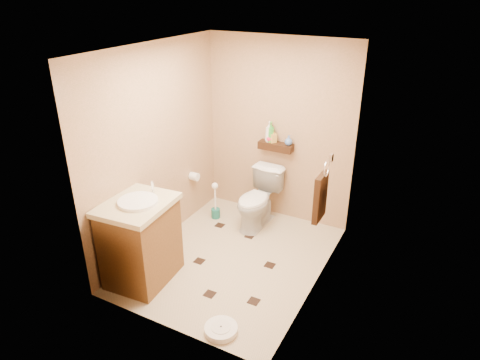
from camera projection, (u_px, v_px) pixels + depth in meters
The scene contains 20 objects.
ground at pixel (233, 258), 5.04m from camera, with size 2.50×2.50×0.00m, color #C8B293.
wall_back at pixel (279, 131), 5.53m from camera, with size 2.00×0.04×2.40m, color tan.
wall_front at pixel (160, 217), 3.53m from camera, with size 2.00×0.04×2.40m, color tan.
wall_left at pixel (157, 149), 4.95m from camera, with size 0.04×2.50×2.40m, color tan.
wall_right at pixel (323, 184), 4.11m from camera, with size 0.04×2.50×2.40m, color tan.
ceiling at pixel (231, 48), 4.02m from camera, with size 2.00×2.50×0.02m, color white.
wall_shelf at pixel (276, 146), 5.54m from camera, with size 0.46×0.14×0.10m, color black.
floor_accents at pixel (234, 261), 4.99m from camera, with size 1.17×1.35×0.01m.
toilet at pixel (258, 199), 5.58m from camera, with size 0.43×0.75×0.76m, color white.
vanity at pixel (141, 240), 4.53m from camera, with size 0.69×0.81×1.08m.
bathroom_scale at pixel (221, 329), 3.98m from camera, with size 0.41×0.41×0.06m.
toilet_brush at pixel (215, 206), 5.84m from camera, with size 0.12×0.12×0.53m.
towel_ring at pixel (321, 195), 4.45m from camera, with size 0.12×0.30×0.76m.
toilet_paper at pixel (194, 176), 5.70m from camera, with size 0.12×0.11×0.12m.
bottle_a at pixel (269, 132), 5.51m from camera, with size 0.10×0.10×0.27m, color silver.
bottle_b at pixel (270, 136), 5.53m from camera, with size 0.07×0.07×0.15m, color yellow.
bottle_c at pixel (270, 136), 5.53m from camera, with size 0.11×0.11×0.15m, color #F51C4C.
bottle_d at pixel (271, 132), 5.50m from camera, with size 0.10×0.10×0.27m, color green.
bottle_e at pixel (273, 136), 5.50m from camera, with size 0.08×0.08×0.18m, color gold.
bottle_f at pixel (289, 140), 5.42m from camera, with size 0.10×0.10×0.13m, color #4D74C0.
Camera 1 is at (2.02, -3.65, 2.98)m, focal length 32.00 mm.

